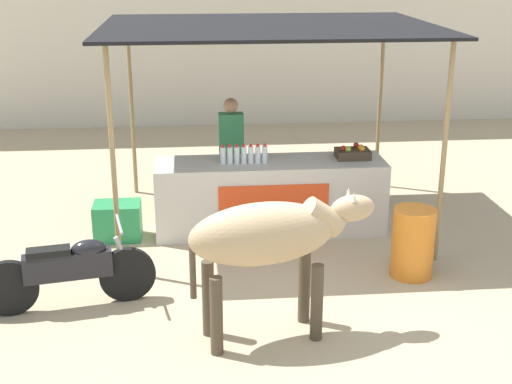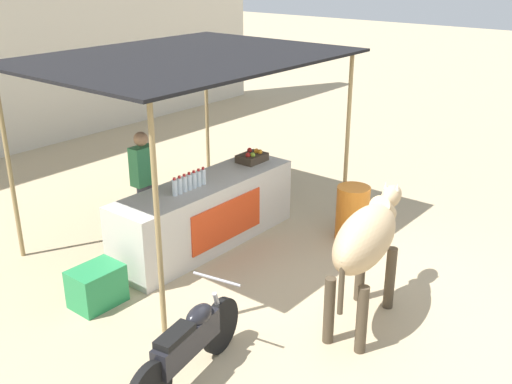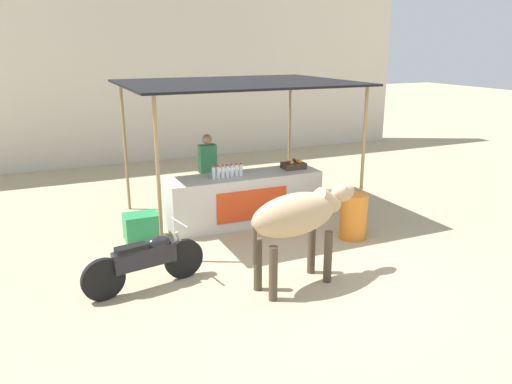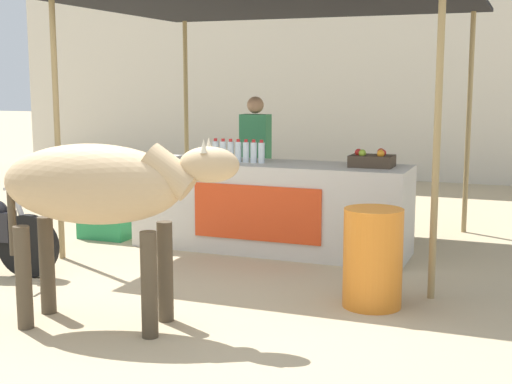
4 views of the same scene
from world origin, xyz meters
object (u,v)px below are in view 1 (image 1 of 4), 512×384
fruit_crate (353,153)px  motorcycle_parked (71,270)px  water_barrel (413,243)px  cow (269,238)px  vendor_behind_counter (231,155)px  stall_counter (270,196)px  cooler_box (118,221)px

fruit_crate → motorcycle_parked: (-3.41, -2.00, -0.60)m
fruit_crate → water_barrel: (0.37, -1.59, -0.62)m
fruit_crate → cow: size_ratio=0.24×
vendor_behind_counter → motorcycle_parked: vendor_behind_counter is taller
fruit_crate → cow: 3.12m
vendor_behind_counter → motorcycle_parked: 3.30m
cow → water_barrel: bearing=33.7°
stall_counter → motorcycle_parked: size_ratio=1.68×
stall_counter → fruit_crate: size_ratio=6.82×
stall_counter → fruit_crate: (1.10, 0.05, 0.55)m
motorcycle_parked → vendor_behind_counter: bearing=55.8°
motorcycle_parked → fruit_crate: bearing=30.5°
fruit_crate → motorcycle_parked: fruit_crate is taller
vendor_behind_counter → water_barrel: 3.03m
cooler_box → motorcycle_parked: motorcycle_parked is taller
cow → vendor_behind_counter: bearing=92.4°
stall_counter → cow: cow is taller
cooler_box → cow: 3.22m
vendor_behind_counter → water_barrel: vendor_behind_counter is taller
stall_counter → cooler_box: size_ratio=5.00×
stall_counter → fruit_crate: bearing=2.6°
stall_counter → motorcycle_parked: (-2.31, -1.95, -0.05)m
fruit_crate → cooler_box: fruit_crate is taller
stall_counter → fruit_crate: 1.23m
vendor_behind_counter → cow: 3.49m
cooler_box → motorcycle_parked: bearing=-99.4°
fruit_crate → water_barrel: fruit_crate is taller
fruit_crate → water_barrel: bearing=-77.0°
cow → motorcycle_parked: bearing=158.6°
vendor_behind_counter → cooler_box: 1.86m
stall_counter → cow: (-0.32, -2.73, 0.55)m
water_barrel → motorcycle_parked: motorcycle_parked is taller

